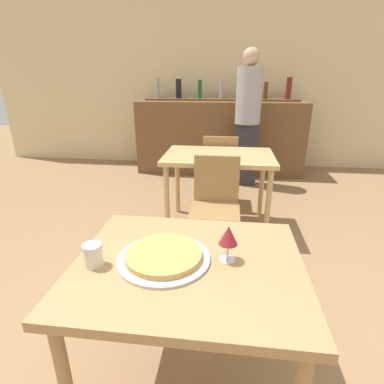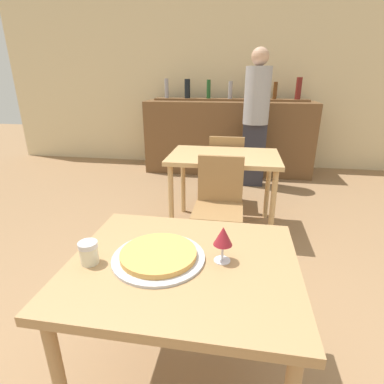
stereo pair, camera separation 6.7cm
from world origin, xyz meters
name	(u,v)px [view 1 (the left image)]	position (x,y,z in m)	size (l,w,h in m)	color
wall_back	(222,81)	(0.00, 4.25, 1.40)	(8.00, 0.05, 2.80)	beige
dining_table_near	(189,279)	(0.00, 0.00, 0.65)	(0.96, 0.80, 0.74)	#A87F51
dining_table_far	(219,164)	(0.06, 1.77, 0.67)	(1.05, 0.72, 0.77)	tan
bar_counter	(220,138)	(0.00, 3.74, 0.56)	(2.60, 0.56, 1.12)	brown
bar_back_shelf	(222,96)	(0.02, 3.88, 1.19)	(2.39, 0.24, 0.35)	brown
chair_far_side_front	(215,201)	(0.06, 1.24, 0.50)	(0.40, 0.40, 0.86)	olive
chair_far_side_back	(220,166)	(0.06, 2.30, 0.50)	(0.40, 0.40, 0.86)	olive
pizza_tray	(164,256)	(-0.11, 0.00, 0.75)	(0.39, 0.39, 0.04)	#B7B7BC
cheese_shaker	(93,255)	(-0.38, -0.07, 0.79)	(0.08, 0.08, 0.10)	beige
person_standing	(248,114)	(0.39, 3.16, 1.00)	(0.34, 0.34, 1.82)	#2D2D38
wine_glass	(228,236)	(0.16, 0.03, 0.85)	(0.08, 0.08, 0.16)	silver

